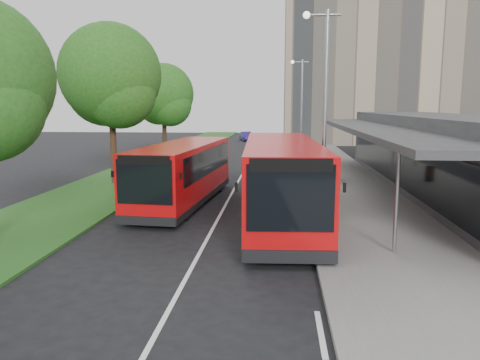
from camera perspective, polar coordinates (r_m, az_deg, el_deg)
The scene contains 17 objects.
ground at distance 17.65m, azimuth -3.24°, elevation -5.77°, with size 120.00×120.00×0.00m, color black.
pavement at distance 37.33m, azimuth 10.28°, elevation 2.13°, with size 5.00×80.00×0.15m, color slate.
grass_verge at distance 38.33m, azimuth -9.47°, elevation 2.30°, with size 5.00×80.00×0.10m, color #1C4C18.
lane_centre_line at distance 32.30m, azimuth 0.46°, elevation 1.08°, with size 0.12×70.00×0.01m, color silver.
kerb_dashes at distance 36.18m, azimuth 6.16°, elevation 1.90°, with size 0.12×56.00×0.01m.
office_block at distance 60.18m, azimuth 16.31°, elevation 13.04°, with size 22.00×12.00×18.00m, color tan.
station_building at distance 26.40m, azimuth 23.45°, elevation 2.96°, with size 7.70×26.00×4.00m.
tree_mid at distance 27.63m, azimuth -15.48°, elevation 11.53°, with size 5.63×5.63×9.05m.
tree_far at distance 39.09m, azimuth -9.30°, elevation 9.84°, with size 4.90×4.90×7.88m.
lamp_post_near at distance 18.96m, azimuth 10.08°, elevation 9.55°, with size 1.44×0.28×8.00m.
lamp_post_far at distance 38.92m, azimuth 7.39°, elevation 9.34°, with size 1.44×0.28×8.00m.
bus_main at distance 18.17m, azimuth 5.01°, elevation -0.13°, with size 3.32×11.28×3.16m.
bus_second at distance 21.70m, azimuth -6.91°, elevation 0.83°, with size 3.32×10.00×2.78m.
litter_bin at distance 28.14m, azimuth 11.52°, elevation 0.93°, with size 0.50×0.50×0.91m, color #3D2119.
bollard at distance 35.01m, azimuth 8.19°, elevation 2.64°, with size 0.15×0.15×0.95m, color #FFB30D.
car_near at distance 54.03m, azimuth 4.53°, elevation 4.86°, with size 1.23×3.06×1.04m, color #63150E.
car_far at distance 59.98m, azimuth 0.77°, elevation 5.36°, with size 1.22×3.49×1.15m, color navy.
Camera 1 is at (2.41, -16.89, 4.54)m, focal length 35.00 mm.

